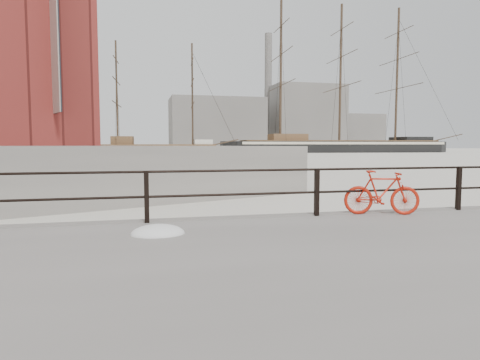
{
  "coord_description": "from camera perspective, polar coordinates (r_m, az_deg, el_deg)",
  "views": [
    {
      "loc": [
        -7.16,
        -8.46,
        1.84
      ],
      "look_at": [
        -4.76,
        1.5,
        1.0
      ],
      "focal_mm": 32.0,
      "sensor_mm": 36.0,
      "label": 1
    }
  ],
  "objects": [
    {
      "name": "schooner_mid",
      "position": [
        83.65,
        -11.13,
        3.33
      ],
      "size": [
        31.93,
        15.54,
        22.1
      ],
      "primitive_type": null,
      "rotation": [
        0.0,
        0.0,
        -0.08
      ],
      "color": "beige",
      "rests_on": "ground"
    },
    {
      "name": "industrial_mid",
      "position": [
        165.88,
        8.61,
        8.14
      ],
      "size": [
        26.0,
        20.0,
        24.0
      ],
      "primitive_type": "cube",
      "color": "gray",
      "rests_on": "ground"
    },
    {
      "name": "smokestack",
      "position": [
        167.13,
        3.78,
        11.6
      ],
      "size": [
        2.8,
        2.8,
        44.0
      ],
      "primitive_type": "cylinder",
      "color": "gray",
      "rests_on": "ground"
    },
    {
      "name": "industrial_east",
      "position": [
        179.96,
        14.83,
        6.17
      ],
      "size": [
        20.0,
        16.0,
        14.0
      ],
      "primitive_type": "cube",
      "color": "gray",
      "rests_on": "ground"
    },
    {
      "name": "schooner_left",
      "position": [
        87.85,
        -27.88,
        2.94
      ],
      "size": [
        22.54,
        12.77,
        16.5
      ],
      "primitive_type": null,
      "rotation": [
        0.0,
        0.0,
        -0.15
      ],
      "color": "beige",
      "rests_on": "ground"
    },
    {
      "name": "bicycle",
      "position": [
        9.62,
        18.38,
        -1.6
      ],
      "size": [
        1.57,
        0.73,
        0.95
      ],
      "primitive_type": "imported",
      "rotation": [
        0.0,
        0.0,
        -0.33
      ],
      "color": "red",
      "rests_on": "promenade"
    },
    {
      "name": "ground",
      "position": [
        11.23,
        26.47,
        -5.24
      ],
      "size": [
        400.0,
        400.0,
        0.0
      ],
      "primitive_type": "plane",
      "color": "white",
      "rests_on": "ground"
    },
    {
      "name": "barque_black",
      "position": [
        110.15,
        13.07,
        3.6
      ],
      "size": [
        68.38,
        24.98,
        37.66
      ],
      "primitive_type": null,
      "rotation": [
        0.0,
        0.0,
        -0.04
      ],
      "color": "black",
      "rests_on": "ground"
    },
    {
      "name": "guardrail",
      "position": [
        11.01,
        27.13,
        -0.99
      ],
      "size": [
        28.0,
        0.1,
        1.0
      ],
      "primitive_type": null,
      "color": "black",
      "rests_on": "promenade"
    },
    {
      "name": "industrial_west",
      "position": [
        151.09,
        -3.16,
        7.39
      ],
      "size": [
        32.0,
        18.0,
        18.0
      ],
      "primitive_type": "cube",
      "color": "gray",
      "rests_on": "ground"
    }
  ]
}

